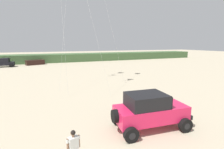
# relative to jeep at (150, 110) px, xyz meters

# --- Properties ---
(dune_ridge) EXTENTS (90.00, 6.85, 2.22)m
(dune_ridge) POSITION_rel_jeep_xyz_m (-0.63, 42.56, -0.09)
(dune_ridge) COLOR #426038
(dune_ridge) RESTS_ON ground_plane
(jeep) EXTENTS (4.94, 2.73, 2.26)m
(jeep) POSITION_rel_jeep_xyz_m (0.00, 0.00, 0.00)
(jeep) COLOR #EA2151
(jeep) RESTS_ON ground_plane
(person_watching) EXTENTS (0.61, 0.39, 1.67)m
(person_watching) POSITION_rel_jeep_xyz_m (-4.88, -1.49, -0.26)
(person_watching) COLOR #8C664C
(person_watching) RESTS_ON ground_plane
(distant_pickup) EXTENTS (4.70, 2.61, 1.98)m
(distant_pickup) POSITION_rel_jeep_xyz_m (-14.31, 35.53, -0.26)
(distant_pickup) COLOR black
(distant_pickup) RESTS_ON ground_plane
(distant_sedan) EXTENTS (4.51, 2.87, 1.20)m
(distant_sedan) POSITION_rel_jeep_xyz_m (-7.90, 37.18, -0.60)
(distant_sedan) COLOR black
(distant_sedan) RESTS_ON ground_plane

